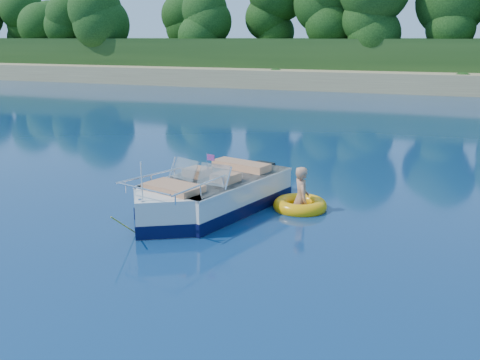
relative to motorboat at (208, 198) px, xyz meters
The scene contains 6 objects.
ground 3.81m from the motorboat, 103.10° to the right, with size 160.00×160.00×0.00m, color #0A254B.
shoreline 60.09m from the motorboat, 90.82° to the left, with size 170.00×59.00×6.00m.
treeline 37.69m from the motorboat, 91.26° to the left, with size 150.00×7.12×8.19m.
motorboat is the anchor object (origin of this frame).
tow_tube 2.28m from the motorboat, 27.11° to the left, with size 1.71×1.71×0.35m.
boy 2.30m from the motorboat, 26.73° to the left, with size 0.61×0.40×1.68m, color tan.
Camera 1 is at (6.03, -7.51, 4.10)m, focal length 40.00 mm.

